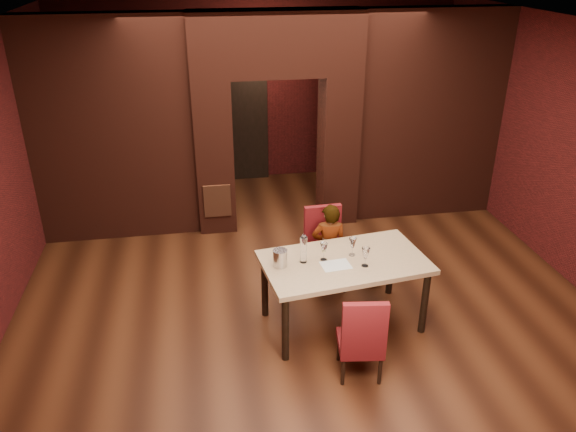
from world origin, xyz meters
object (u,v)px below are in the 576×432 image
object	(u,v)px
chair_near	(361,333)
wine_glass_c	(365,257)
wine_glass_b	(352,247)
wine_bucket	(280,258)
water_bottle	(303,249)
chair_far	(326,250)
person_seated	(329,248)
potted_plant	(372,268)
dining_table	(343,292)
wine_glass_a	(324,251)

from	to	relation	value
chair_near	wine_glass_c	bearing A→B (deg)	-100.47
wine_glass_b	wine_bucket	world-z (taller)	wine_glass_b
water_bottle	chair_far	bearing A→B (deg)	60.01
chair_far	person_seated	bearing A→B (deg)	-85.70
chair_far	chair_near	xyz separation A→B (m)	(-0.03, -1.65, -0.04)
person_seated	wine_bucket	size ratio (longest dim) A/B	6.18
chair_near	person_seated	bearing A→B (deg)	-83.70
potted_plant	dining_table	bearing A→B (deg)	-127.26
wine_glass_a	chair_far	bearing A→B (deg)	74.20
water_bottle	potted_plant	distance (m)	1.54
wine_glass_c	chair_near	bearing A→B (deg)	-108.33
dining_table	water_bottle	world-z (taller)	water_bottle
wine_glass_b	water_bottle	xyz separation A→B (m)	(-0.57, -0.06, 0.06)
chair_far	wine_glass_b	xyz separation A→B (m)	(0.12, -0.72, 0.43)
wine_glass_a	water_bottle	bearing A→B (deg)	-178.26
wine_glass_a	wine_glass_b	world-z (taller)	wine_glass_b
potted_plant	chair_far	bearing A→B (deg)	179.29
dining_table	water_bottle	distance (m)	0.74
chair_near	wine_glass_a	world-z (taller)	wine_glass_a
wine_bucket	chair_near	bearing A→B (deg)	-50.76
water_bottle	wine_glass_c	bearing A→B (deg)	-16.90
wine_glass_a	wine_bucket	xyz separation A→B (m)	(-0.49, -0.05, -0.01)
wine_glass_a	wine_glass_c	xyz separation A→B (m)	(0.41, -0.20, 0.00)
person_seated	potted_plant	world-z (taller)	person_seated
water_bottle	potted_plant	world-z (taller)	water_bottle
wine_glass_a	potted_plant	distance (m)	1.36
wine_glass_b	wine_bucket	xyz separation A→B (m)	(-0.83, -0.10, -0.01)
wine_glass_a	wine_glass_c	distance (m)	0.46
chair_far	wine_glass_b	size ratio (longest dim) A/B	4.81
chair_far	person_seated	distance (m)	0.12
dining_table	person_seated	size ratio (longest dim) A/B	1.51
wine_glass_c	water_bottle	xyz separation A→B (m)	(-0.64, 0.20, 0.05)
wine_bucket	potted_plant	world-z (taller)	wine_bucket
wine_glass_c	wine_glass_a	bearing A→B (deg)	153.87
dining_table	chair_near	xyz separation A→B (m)	(-0.04, -0.84, 0.06)
wine_bucket	wine_glass_b	bearing A→B (deg)	6.73
dining_table	wine_glass_a	world-z (taller)	wine_glass_a
wine_bucket	person_seated	bearing A→B (deg)	44.85
chair_far	water_bottle	xyz separation A→B (m)	(-0.45, -0.78, 0.49)
chair_near	wine_bucket	size ratio (longest dim) A/B	5.01
chair_near	wine_glass_a	distance (m)	1.01
chair_near	potted_plant	xyz separation A→B (m)	(0.65, 1.64, -0.28)
chair_near	potted_plant	bearing A→B (deg)	-103.82
person_seated	wine_glass_a	distance (m)	0.79
chair_near	person_seated	world-z (taller)	person_seated
person_seated	potted_plant	size ratio (longest dim) A/B	2.88
person_seated	wine_bucket	world-z (taller)	person_seated
chair_far	wine_glass_c	world-z (taller)	wine_glass_c
person_seated	wine_glass_c	xyz separation A→B (m)	(0.18, -0.88, 0.36)
water_bottle	wine_bucket	bearing A→B (deg)	-171.45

